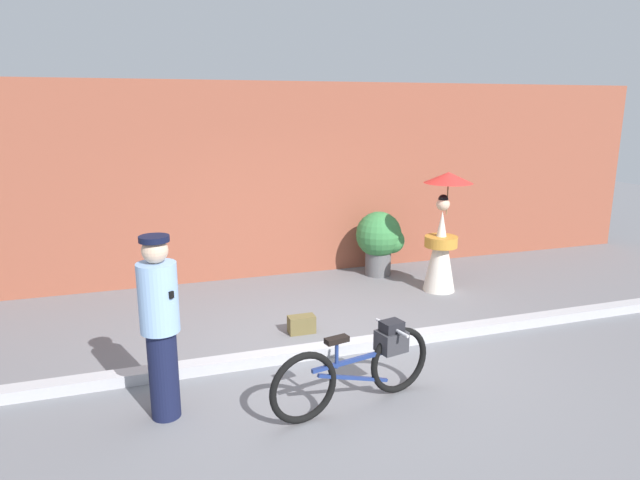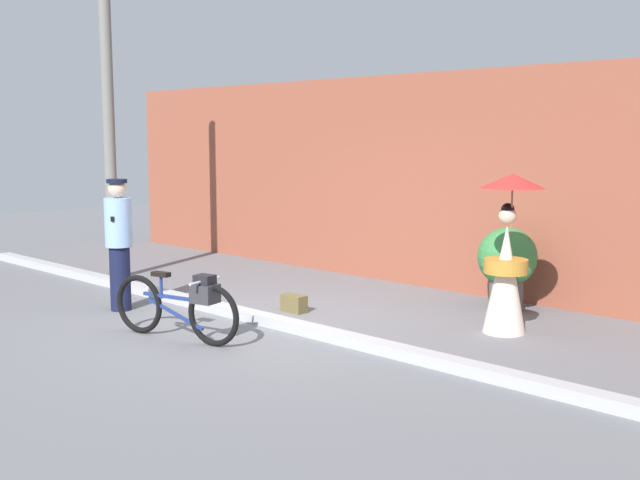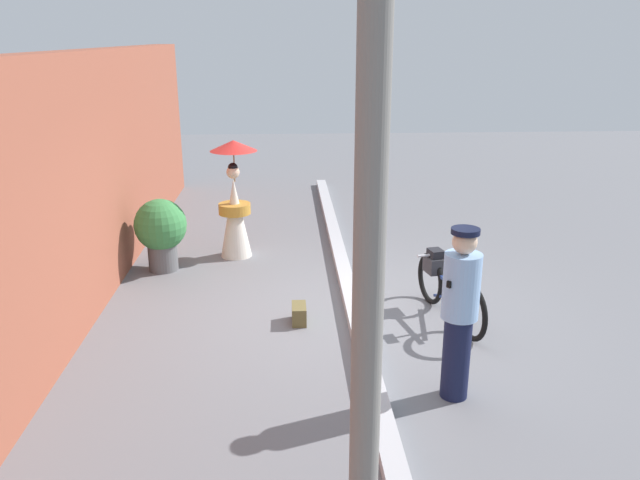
{
  "view_description": "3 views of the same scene",
  "coord_description": "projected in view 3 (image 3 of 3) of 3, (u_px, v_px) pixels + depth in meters",
  "views": [
    {
      "loc": [
        -2.03,
        -5.46,
        2.73
      ],
      "look_at": [
        -0.16,
        0.23,
        1.28
      ],
      "focal_mm": 31.05,
      "sensor_mm": 36.0,
      "label": 1
    },
    {
      "loc": [
        6.4,
        -5.92,
        2.21
      ],
      "look_at": [
        0.47,
        0.39,
        1.02
      ],
      "focal_mm": 42.43,
      "sensor_mm": 36.0,
      "label": 2
    },
    {
      "loc": [
        -7.09,
        0.81,
        3.28
      ],
      "look_at": [
        0.18,
        0.4,
        0.9
      ],
      "focal_mm": 35.06,
      "sensor_mm": 36.0,
      "label": 3
    }
  ],
  "objects": [
    {
      "name": "potted_plant_by_door",
      "position": [
        162.0,
        229.0,
        9.04
      ],
      "size": [
        0.77,
        0.75,
        1.06
      ],
      "color": "#59595B",
      "rests_on": "ground_plane"
    },
    {
      "name": "sidewalk_curb",
      "position": [
        353.0,
        308.0,
        7.77
      ],
      "size": [
        14.0,
        0.2,
        0.12
      ],
      "primitive_type": "cube",
      "color": "#B2B2B7",
      "rests_on": "ground_plane"
    },
    {
      "name": "backpack_on_pavement",
      "position": [
        299.0,
        313.0,
        7.48
      ],
      "size": [
        0.33,
        0.17,
        0.22
      ],
      "color": "brown",
      "rests_on": "ground_plane"
    },
    {
      "name": "bicycle_near_officer",
      "position": [
        446.0,
        286.0,
        7.54
      ],
      "size": [
        1.7,
        0.55,
        0.76
      ],
      "color": "black",
      "rests_on": "ground_plane"
    },
    {
      "name": "person_officer",
      "position": [
        460.0,
        310.0,
        5.7
      ],
      "size": [
        0.34,
        0.34,
        1.68
      ],
      "color": "#141938",
      "rests_on": "ground_plane"
    },
    {
      "name": "person_with_parasol",
      "position": [
        235.0,
        202.0,
        9.53
      ],
      "size": [
        0.71,
        0.71,
        1.8
      ],
      "color": "silver",
      "rests_on": "ground_plane"
    },
    {
      "name": "building_wall",
      "position": [
        65.0,
        194.0,
        7.13
      ],
      "size": [
        14.0,
        0.4,
        3.12
      ],
      "primitive_type": "cube",
      "color": "brown",
      "rests_on": "ground_plane"
    },
    {
      "name": "utility_pole",
      "position": [
        370.0,
        210.0,
        3.3
      ],
      "size": [
        0.18,
        0.18,
        4.8
      ],
      "primitive_type": "cylinder",
      "color": "slate",
      "rests_on": "ground_plane"
    },
    {
      "name": "ground_plane",
      "position": [
        353.0,
        312.0,
        7.79
      ],
      "size": [
        30.0,
        30.0,
        0.0
      ],
      "primitive_type": "plane",
      "color": "slate"
    }
  ]
}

